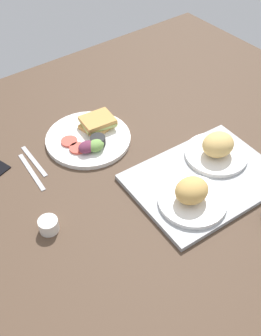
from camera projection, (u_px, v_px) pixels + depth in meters
ground_plane at (130, 172)px, 132.75cm from camera, size 190.00×150.00×3.00cm
serving_tray at (204, 179)px, 127.26cm from camera, size 46.71×35.38×1.60cm
bread_plate_near at (217, 149)px, 131.50cm from camera, size 20.53×20.53×8.80cm
bread_plate_far at (192, 195)px, 117.64cm from camera, size 20.27×20.27×8.39cm
plate_with_salad at (90, 137)px, 140.53cm from camera, size 29.37×29.37×5.40cm
espresso_cup at (49, 225)px, 113.12cm from camera, size 5.60×5.60×4.00cm
fork at (34, 161)px, 134.05cm from camera, size 1.86×17.03×0.50cm
knife at (31, 172)px, 130.50cm from camera, size 2.84×19.05×0.50cm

